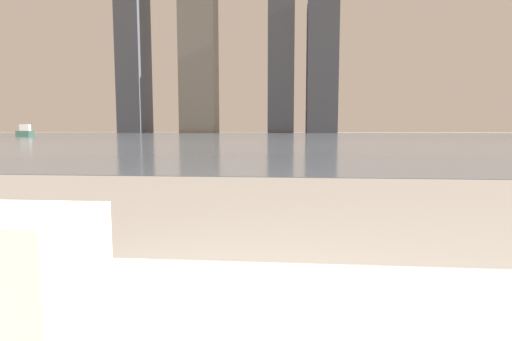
% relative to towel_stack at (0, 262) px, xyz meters
% --- Properties ---
extents(towel_stack, '(0.27, 0.20, 0.16)m').
position_rel_towel_stack_xyz_m(towel_stack, '(0.00, 0.00, 0.00)').
color(towel_stack, white).
rests_on(towel_stack, bathtub).
extents(harbor_water, '(180.00, 110.00, 0.01)m').
position_rel_towel_stack_xyz_m(harbor_water, '(0.08, 61.25, -0.60)').
color(harbor_water, slate).
rests_on(harbor_water, ground_plane).
extents(harbor_boat_0, '(2.94, 4.30, 1.53)m').
position_rel_towel_stack_xyz_m(harbor_boat_0, '(-32.91, 47.09, -0.06)').
color(harbor_boat_0, '#335647').
rests_on(harbor_boat_0, harbor_water).
extents(skyline_tower_1, '(10.36, 8.34, 56.71)m').
position_rel_towel_stack_xyz_m(skyline_tower_1, '(-26.82, 117.25, 27.75)').
color(skyline_tower_1, gray).
rests_on(skyline_tower_1, ground_plane).
extents(skyline_tower_3, '(8.42, 12.26, 36.80)m').
position_rel_towel_stack_xyz_m(skyline_tower_3, '(8.97, 117.25, 17.79)').
color(skyline_tower_3, '#4C515B').
rests_on(skyline_tower_3, ground_plane).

